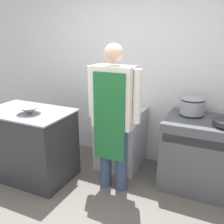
{
  "coord_description": "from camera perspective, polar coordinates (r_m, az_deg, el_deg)",
  "views": [
    {
      "loc": [
        1.28,
        -1.63,
        1.9
      ],
      "look_at": [
        0.03,
        1.02,
        0.97
      ],
      "focal_mm": 42.0,
      "sensor_mm": 36.0,
      "label": 1
    }
  ],
  "objects": [
    {
      "name": "wall_back",
      "position": [
        3.77,
        5.25,
        9.22
      ],
      "size": [
        8.0,
        0.05,
        2.7
      ],
      "color": "silver",
      "rests_on": "ground_plane"
    },
    {
      "name": "prep_counter",
      "position": [
        3.61,
        -17.28,
        -6.71
      ],
      "size": [
        1.11,
        0.72,
        0.92
      ],
      "color": "#2D2D33",
      "rests_on": "ground_plane"
    },
    {
      "name": "stove",
      "position": [
        3.42,
        19.63,
        -8.71
      ],
      "size": [
        0.99,
        0.69,
        0.9
      ],
      "color": "#4C4F56",
      "rests_on": "ground_plane"
    },
    {
      "name": "fridge_unit",
      "position": [
        3.73,
        1.9,
        -5.74
      ],
      "size": [
        0.58,
        0.61,
        0.83
      ],
      "color": "silver",
      "rests_on": "ground_plane"
    },
    {
      "name": "person_cook",
      "position": [
        3.0,
        0.3,
        0.29
      ],
      "size": [
        0.65,
        0.24,
        1.76
      ],
      "color": "#38476B",
      "rests_on": "ground_plane"
    },
    {
      "name": "mixing_bowl",
      "position": [
        3.33,
        -17.57,
        0.42
      ],
      "size": [
        0.29,
        0.29,
        0.09
      ],
      "color": "gray",
      "rests_on": "prep_counter"
    },
    {
      "name": "stock_pot",
      "position": [
        3.35,
        17.08,
        1.46
      ],
      "size": [
        0.3,
        0.3,
        0.22
      ],
      "color": "gray",
      "rests_on": "stove"
    }
  ]
}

